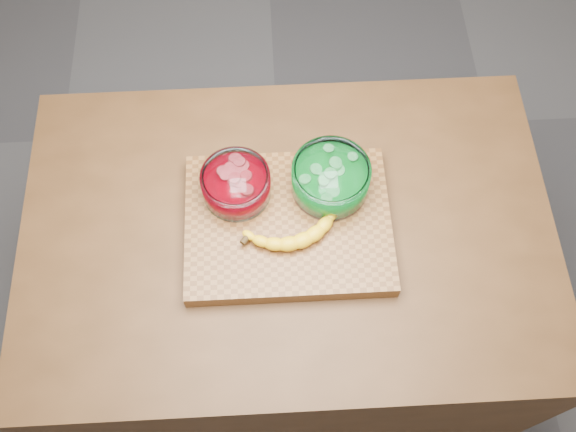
{
  "coord_description": "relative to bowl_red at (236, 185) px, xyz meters",
  "views": [
    {
      "loc": [
        -0.03,
        -0.62,
        2.19
      ],
      "look_at": [
        0.0,
        0.0,
        0.96
      ],
      "focal_mm": 40.0,
      "sensor_mm": 36.0,
      "label": 1
    }
  ],
  "objects": [
    {
      "name": "ground",
      "position": [
        0.11,
        -0.08,
        -0.97
      ],
      "size": [
        3.5,
        3.5,
        0.0
      ],
      "primitive_type": "plane",
      "color": "#58585C",
      "rests_on": "ground"
    },
    {
      "name": "counter",
      "position": [
        0.11,
        -0.08,
        -0.52
      ],
      "size": [
        1.2,
        0.8,
        0.9
      ],
      "primitive_type": "cube",
      "color": "#4E2F17",
      "rests_on": "ground"
    },
    {
      "name": "bowl_red",
      "position": [
        0.0,
        0.0,
        0.0
      ],
      "size": [
        0.15,
        0.15,
        0.07
      ],
      "color": "white",
      "rests_on": "cutting_board"
    },
    {
      "name": "bowl_green",
      "position": [
        0.21,
        0.0,
        0.0
      ],
      "size": [
        0.17,
        0.17,
        0.08
      ],
      "color": "white",
      "rests_on": "cutting_board"
    },
    {
      "name": "banana",
      "position": [
        0.12,
        -0.09,
        -0.02
      ],
      "size": [
        0.25,
        0.15,
        0.04
      ],
      "primitive_type": null,
      "color": "yellow",
      "rests_on": "cutting_board"
    },
    {
      "name": "cutting_board",
      "position": [
        0.11,
        -0.08,
        -0.05
      ],
      "size": [
        0.45,
        0.35,
        0.04
      ],
      "primitive_type": "cube",
      "color": "brown",
      "rests_on": "counter"
    }
  ]
}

